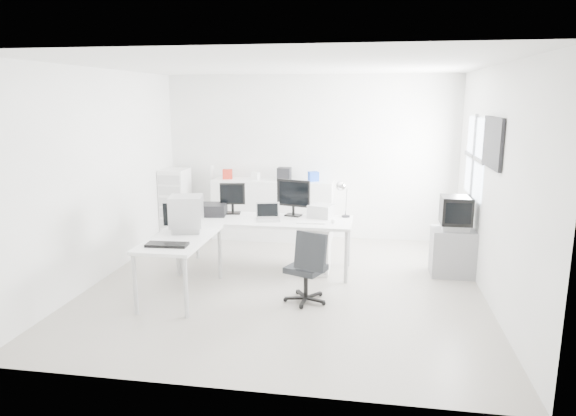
% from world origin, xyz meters
% --- Properties ---
extents(floor, '(5.00, 5.00, 0.01)m').
position_xyz_m(floor, '(0.00, 0.00, 0.00)').
color(floor, beige).
rests_on(floor, ground).
extents(ceiling, '(5.00, 5.00, 0.01)m').
position_xyz_m(ceiling, '(0.00, 0.00, 2.80)').
color(ceiling, white).
rests_on(ceiling, back_wall).
extents(back_wall, '(5.00, 0.02, 2.80)m').
position_xyz_m(back_wall, '(0.00, 2.50, 1.40)').
color(back_wall, white).
rests_on(back_wall, floor).
extents(left_wall, '(0.02, 5.00, 2.80)m').
position_xyz_m(left_wall, '(-2.50, 0.00, 1.40)').
color(left_wall, white).
rests_on(left_wall, floor).
extents(right_wall, '(0.02, 5.00, 2.80)m').
position_xyz_m(right_wall, '(2.50, 0.00, 1.40)').
color(right_wall, white).
rests_on(right_wall, floor).
extents(window, '(0.02, 1.20, 1.10)m').
position_xyz_m(window, '(2.48, 1.20, 1.60)').
color(window, white).
rests_on(window, right_wall).
extents(wall_picture, '(0.04, 0.90, 0.60)m').
position_xyz_m(wall_picture, '(2.47, 0.10, 1.90)').
color(wall_picture, black).
rests_on(wall_picture, right_wall).
extents(main_desk, '(2.40, 0.80, 0.75)m').
position_xyz_m(main_desk, '(-0.38, 0.58, 0.38)').
color(main_desk, white).
rests_on(main_desk, floor).
extents(side_desk, '(0.70, 1.40, 0.75)m').
position_xyz_m(side_desk, '(-1.23, -0.52, 0.38)').
color(side_desk, white).
rests_on(side_desk, floor).
extents(drawer_pedestal, '(0.40, 0.50, 0.60)m').
position_xyz_m(drawer_pedestal, '(0.32, 0.63, 0.30)').
color(drawer_pedestal, white).
rests_on(drawer_pedestal, floor).
extents(inkjet_printer, '(0.51, 0.42, 0.16)m').
position_xyz_m(inkjet_printer, '(-1.23, 0.68, 0.83)').
color(inkjet_printer, black).
rests_on(inkjet_printer, main_desk).
extents(lcd_monitor_small, '(0.39, 0.27, 0.46)m').
position_xyz_m(lcd_monitor_small, '(-0.93, 0.83, 0.98)').
color(lcd_monitor_small, black).
rests_on(lcd_monitor_small, main_desk).
extents(lcd_monitor_large, '(0.54, 0.33, 0.53)m').
position_xyz_m(lcd_monitor_large, '(-0.03, 0.83, 1.01)').
color(lcd_monitor_large, black).
rests_on(lcd_monitor_large, main_desk).
extents(laptop, '(0.43, 0.44, 0.23)m').
position_xyz_m(laptop, '(-0.33, 0.48, 0.87)').
color(laptop, '#B7B7BA').
rests_on(laptop, main_desk).
extents(white_keyboard, '(0.40, 0.14, 0.02)m').
position_xyz_m(white_keyboard, '(0.27, 0.43, 0.76)').
color(white_keyboard, white).
rests_on(white_keyboard, main_desk).
extents(white_mouse, '(0.06, 0.06, 0.06)m').
position_xyz_m(white_mouse, '(0.57, 0.48, 0.78)').
color(white_mouse, white).
rests_on(white_mouse, main_desk).
extents(laser_printer, '(0.38, 0.35, 0.18)m').
position_xyz_m(laser_printer, '(0.37, 0.80, 0.84)').
color(laser_printer, '#B2B2B2').
rests_on(laser_printer, main_desk).
extents(desk_lamp, '(0.20, 0.20, 0.52)m').
position_xyz_m(desk_lamp, '(0.72, 0.88, 1.01)').
color(desk_lamp, silver).
rests_on(desk_lamp, main_desk).
extents(crt_monitor, '(0.46, 0.46, 0.44)m').
position_xyz_m(crt_monitor, '(-1.23, -0.27, 0.97)').
color(crt_monitor, '#B7B7BA').
rests_on(crt_monitor, side_desk).
extents(black_keyboard, '(0.49, 0.22, 0.03)m').
position_xyz_m(black_keyboard, '(-1.23, -0.92, 0.77)').
color(black_keyboard, black).
rests_on(black_keyboard, side_desk).
extents(office_chair, '(0.69, 0.69, 0.92)m').
position_xyz_m(office_chair, '(0.33, -0.49, 0.46)').
color(office_chair, '#26282B').
rests_on(office_chair, floor).
extents(tv_cabinet, '(0.59, 0.49, 0.65)m').
position_xyz_m(tv_cabinet, '(2.22, 0.80, 0.32)').
color(tv_cabinet, gray).
rests_on(tv_cabinet, floor).
extents(crt_tv, '(0.50, 0.48, 0.45)m').
position_xyz_m(crt_tv, '(2.22, 0.80, 0.87)').
color(crt_tv, black).
rests_on(crt_tv, tv_cabinet).
extents(sideboard, '(2.07, 0.52, 1.03)m').
position_xyz_m(sideboard, '(-0.60, 2.24, 0.52)').
color(sideboard, white).
rests_on(sideboard, floor).
extents(clutter_box_a, '(0.19, 0.18, 0.16)m').
position_xyz_m(clutter_box_a, '(-1.40, 2.24, 1.12)').
color(clutter_box_a, red).
rests_on(clutter_box_a, sideboard).
extents(clutter_box_b, '(0.15, 0.14, 0.13)m').
position_xyz_m(clutter_box_b, '(-0.90, 2.24, 1.10)').
color(clutter_box_b, white).
rests_on(clutter_box_b, sideboard).
extents(clutter_box_c, '(0.22, 0.20, 0.22)m').
position_xyz_m(clutter_box_c, '(-0.40, 2.24, 1.14)').
color(clutter_box_c, black).
rests_on(clutter_box_c, sideboard).
extents(clutter_box_d, '(0.20, 0.19, 0.16)m').
position_xyz_m(clutter_box_d, '(0.10, 2.24, 1.11)').
color(clutter_box_d, blue).
rests_on(clutter_box_d, sideboard).
extents(clutter_bottle, '(0.07, 0.07, 0.22)m').
position_xyz_m(clutter_bottle, '(-1.70, 2.28, 1.14)').
color(clutter_bottle, white).
rests_on(clutter_bottle, sideboard).
extents(filing_cabinet, '(0.42, 0.51, 1.21)m').
position_xyz_m(filing_cabinet, '(-2.28, 2.01, 0.61)').
color(filing_cabinet, white).
rests_on(filing_cabinet, floor).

